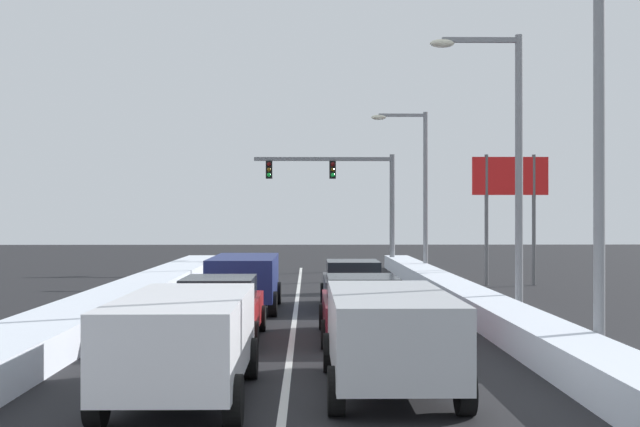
{
  "coord_description": "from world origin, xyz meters",
  "views": [
    {
      "loc": [
        0.38,
        -6.49,
        2.98
      ],
      "look_at": [
        0.92,
        30.8,
        3.02
      ],
      "focal_mm": 46.45,
      "sensor_mm": 36.0,
      "label": 1
    }
  ],
  "objects_px": {
    "suv_navy_center_lane_third": "(244,277)",
    "roadside_sign_right": "(510,190)",
    "traffic_light_gantry": "(349,186)",
    "sedan_charcoal_right_lane_third": "(353,284)",
    "suv_white_center_lane_nearest": "(183,337)",
    "sedan_maroon_right_lane_second": "(362,307)",
    "street_lamp_right_far": "(418,178)",
    "sedan_red_center_lane_second": "(220,308)",
    "suv_silver_right_lane_nearest": "(389,331)",
    "street_lamp_right_near": "(580,121)",
    "street_lamp_right_mid": "(506,149)"
  },
  "relations": [
    {
      "from": "suv_silver_right_lane_nearest",
      "to": "suv_white_center_lane_nearest",
      "type": "distance_m",
      "value": 3.42
    },
    {
      "from": "suv_white_center_lane_nearest",
      "to": "street_lamp_right_mid",
      "type": "bearing_deg",
      "value": 53.09
    },
    {
      "from": "roadside_sign_right",
      "to": "suv_silver_right_lane_nearest",
      "type": "bearing_deg",
      "value": -109.0
    },
    {
      "from": "suv_navy_center_lane_third",
      "to": "roadside_sign_right",
      "type": "distance_m",
      "value": 14.04
    },
    {
      "from": "suv_navy_center_lane_third",
      "to": "traffic_light_gantry",
      "type": "distance_m",
      "value": 19.23
    },
    {
      "from": "sedan_maroon_right_lane_second",
      "to": "sedan_red_center_lane_second",
      "type": "xyz_separation_m",
      "value": [
        -3.37,
        -0.25,
        0.0
      ]
    },
    {
      "from": "traffic_light_gantry",
      "to": "sedan_charcoal_right_lane_third",
      "type": "bearing_deg",
      "value": -92.45
    },
    {
      "from": "sedan_maroon_right_lane_second",
      "to": "sedan_charcoal_right_lane_third",
      "type": "xyz_separation_m",
      "value": [
        0.14,
        6.63,
        0.0
      ]
    },
    {
      "from": "sedan_maroon_right_lane_second",
      "to": "street_lamp_right_far",
      "type": "height_order",
      "value": "street_lamp_right_far"
    },
    {
      "from": "sedan_charcoal_right_lane_third",
      "to": "street_lamp_right_far",
      "type": "xyz_separation_m",
      "value": [
        3.7,
        12.19,
        3.92
      ]
    },
    {
      "from": "traffic_light_gantry",
      "to": "roadside_sign_right",
      "type": "xyz_separation_m",
      "value": [
        6.31,
        -9.61,
        -0.48
      ]
    },
    {
      "from": "street_lamp_right_near",
      "to": "street_lamp_right_far",
      "type": "distance_m",
      "value": 22.64
    },
    {
      "from": "traffic_light_gantry",
      "to": "street_lamp_right_near",
      "type": "relative_size",
      "value": 0.95
    },
    {
      "from": "sedan_charcoal_right_lane_third",
      "to": "suv_navy_center_lane_third",
      "type": "xyz_separation_m",
      "value": [
        -3.41,
        -0.61,
        0.25
      ]
    },
    {
      "from": "suv_white_center_lane_nearest",
      "to": "street_lamp_right_mid",
      "type": "distance_m",
      "value": 13.31
    },
    {
      "from": "suv_white_center_lane_nearest",
      "to": "traffic_light_gantry",
      "type": "height_order",
      "value": "traffic_light_gantry"
    },
    {
      "from": "street_lamp_right_far",
      "to": "suv_silver_right_lane_nearest",
      "type": "bearing_deg",
      "value": -98.66
    },
    {
      "from": "suv_white_center_lane_nearest",
      "to": "roadside_sign_right",
      "type": "distance_m",
      "value": 23.96
    },
    {
      "from": "sedan_maroon_right_lane_second",
      "to": "street_lamp_right_mid",
      "type": "height_order",
      "value": "street_lamp_right_mid"
    },
    {
      "from": "street_lamp_right_mid",
      "to": "street_lamp_right_far",
      "type": "height_order",
      "value": "street_lamp_right_mid"
    },
    {
      "from": "sedan_maroon_right_lane_second",
      "to": "traffic_light_gantry",
      "type": "xyz_separation_m",
      "value": [
        0.9,
        24.47,
        3.73
      ]
    },
    {
      "from": "roadside_sign_right",
      "to": "street_lamp_right_far",
      "type": "bearing_deg",
      "value": 130.43
    },
    {
      "from": "street_lamp_right_far",
      "to": "suv_navy_center_lane_third",
      "type": "bearing_deg",
      "value": -119.06
    },
    {
      "from": "sedan_maroon_right_lane_second",
      "to": "suv_navy_center_lane_third",
      "type": "height_order",
      "value": "suv_navy_center_lane_third"
    },
    {
      "from": "suv_navy_center_lane_third",
      "to": "traffic_light_gantry",
      "type": "bearing_deg",
      "value": 77.26
    },
    {
      "from": "suv_white_center_lane_nearest",
      "to": "roadside_sign_right",
      "type": "bearing_deg",
      "value": 63.78
    },
    {
      "from": "sedan_maroon_right_lane_second",
      "to": "street_lamp_right_far",
      "type": "xyz_separation_m",
      "value": [
        3.84,
        18.82,
        3.92
      ]
    },
    {
      "from": "suv_navy_center_lane_third",
      "to": "street_lamp_right_far",
      "type": "xyz_separation_m",
      "value": [
        7.11,
        12.8,
        3.67
      ]
    },
    {
      "from": "suv_navy_center_lane_third",
      "to": "roadside_sign_right",
      "type": "height_order",
      "value": "roadside_sign_right"
    },
    {
      "from": "sedan_red_center_lane_second",
      "to": "suv_navy_center_lane_third",
      "type": "bearing_deg",
      "value": 89.08
    },
    {
      "from": "street_lamp_right_mid",
      "to": "roadside_sign_right",
      "type": "height_order",
      "value": "street_lamp_right_mid"
    },
    {
      "from": "sedan_maroon_right_lane_second",
      "to": "roadside_sign_right",
      "type": "xyz_separation_m",
      "value": [
        7.22,
        14.86,
        3.25
      ]
    },
    {
      "from": "sedan_maroon_right_lane_second",
      "to": "roadside_sign_right",
      "type": "relative_size",
      "value": 0.82
    },
    {
      "from": "suv_white_center_lane_nearest",
      "to": "street_lamp_right_far",
      "type": "relative_size",
      "value": 0.63
    },
    {
      "from": "suv_navy_center_lane_third",
      "to": "street_lamp_right_near",
      "type": "distance_m",
      "value": 12.8
    },
    {
      "from": "sedan_maroon_right_lane_second",
      "to": "street_lamp_right_far",
      "type": "bearing_deg",
      "value": 78.46
    },
    {
      "from": "street_lamp_right_far",
      "to": "suv_white_center_lane_nearest",
      "type": "bearing_deg",
      "value": -105.74
    },
    {
      "from": "suv_white_center_lane_nearest",
      "to": "suv_navy_center_lane_third",
      "type": "relative_size",
      "value": 1.0
    },
    {
      "from": "sedan_red_center_lane_second",
      "to": "traffic_light_gantry",
      "type": "bearing_deg",
      "value": 80.2
    },
    {
      "from": "street_lamp_right_mid",
      "to": "street_lamp_right_far",
      "type": "xyz_separation_m",
      "value": [
        -0.53,
        15.09,
        -0.17
      ]
    },
    {
      "from": "suv_silver_right_lane_nearest",
      "to": "suv_white_center_lane_nearest",
      "type": "bearing_deg",
      "value": -169.68
    },
    {
      "from": "suv_silver_right_lane_nearest",
      "to": "street_lamp_right_far",
      "type": "distance_m",
      "value": 25.22
    },
    {
      "from": "street_lamp_right_near",
      "to": "sedan_red_center_lane_second",
      "type": "bearing_deg",
      "value": 154.1
    },
    {
      "from": "suv_silver_right_lane_nearest",
      "to": "roadside_sign_right",
      "type": "bearing_deg",
      "value": 71.0
    },
    {
      "from": "roadside_sign_right",
      "to": "suv_white_center_lane_nearest",
      "type": "bearing_deg",
      "value": -116.22
    },
    {
      "from": "sedan_maroon_right_lane_second",
      "to": "suv_white_center_lane_nearest",
      "type": "height_order",
      "value": "suv_white_center_lane_nearest"
    },
    {
      "from": "sedan_charcoal_right_lane_third",
      "to": "suv_white_center_lane_nearest",
      "type": "xyz_separation_m",
      "value": [
        -3.42,
        -13.1,
        0.25
      ]
    },
    {
      "from": "sedan_red_center_lane_second",
      "to": "roadside_sign_right",
      "type": "xyz_separation_m",
      "value": [
        10.58,
        15.1,
        3.25
      ]
    },
    {
      "from": "sedan_red_center_lane_second",
      "to": "suv_navy_center_lane_third",
      "type": "height_order",
      "value": "suv_navy_center_lane_third"
    },
    {
      "from": "sedan_maroon_right_lane_second",
      "to": "street_lamp_right_near",
      "type": "distance_m",
      "value": 6.83
    }
  ]
}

